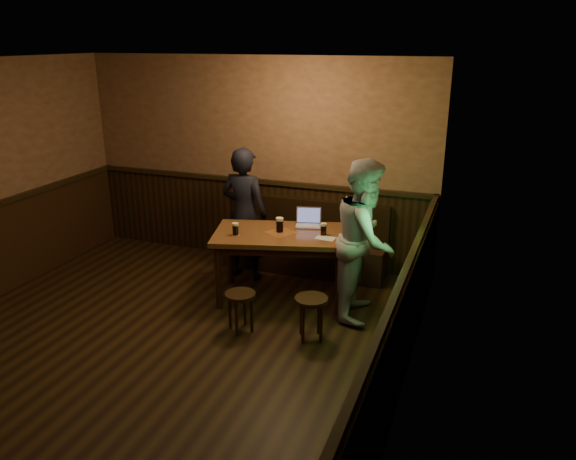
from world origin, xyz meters
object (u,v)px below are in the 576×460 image
(pub_table, at_px, (281,241))
(stool_right, at_px, (311,306))
(stool_left, at_px, (240,301))
(laptop, at_px, (308,221))
(person_suit, at_px, (245,214))
(pint_mid, at_px, (280,225))
(pint_right, at_px, (324,229))
(bench, at_px, (305,248))
(pint_left, at_px, (235,229))
(person_grey, at_px, (366,239))

(pub_table, xyz_separation_m, stool_right, (0.64, -0.82, -0.35))
(pub_table, distance_m, stool_left, 1.00)
(laptop, relative_size, person_suit, 0.21)
(pint_mid, height_order, pint_right, pint_mid)
(pub_table, bearing_deg, pint_mid, 137.11)
(pint_right, bearing_deg, pub_table, -170.26)
(bench, height_order, stool_right, bench)
(bench, xyz_separation_m, stool_right, (0.64, -1.74, 0.06))
(stool_right, relative_size, person_suit, 0.27)
(pint_left, xyz_separation_m, pint_mid, (0.44, 0.28, 0.01))
(stool_right, height_order, person_suit, person_suit)
(pint_right, relative_size, person_suit, 0.08)
(laptop, bearing_deg, person_grey, -42.18)
(person_grey, bearing_deg, stool_left, 123.40)
(pub_table, distance_m, pint_right, 0.54)
(person_grey, bearing_deg, pint_right, 70.68)
(pub_table, bearing_deg, bench, 75.02)
(person_suit, bearing_deg, pub_table, 151.26)
(stool_left, bearing_deg, person_grey, 36.63)
(bench, height_order, person_suit, person_suit)
(person_grey, bearing_deg, pub_table, 83.02)
(pint_right, height_order, person_suit, person_suit)
(stool_left, relative_size, laptop, 1.25)
(bench, relative_size, person_grey, 1.22)
(stool_right, distance_m, pint_mid, 1.19)
(stool_left, height_order, laptop, laptop)
(stool_left, xyz_separation_m, pint_right, (0.62, 1.00, 0.56))
(laptop, bearing_deg, pint_mid, -139.07)
(stool_right, height_order, laptop, laptop)
(pint_mid, xyz_separation_m, person_suit, (-0.65, 0.43, -0.06))
(person_grey, bearing_deg, pint_mid, 82.57)
(stool_left, bearing_deg, person_suit, 111.85)
(bench, relative_size, pint_left, 14.59)
(pint_right, distance_m, laptop, 0.38)
(pub_table, xyz_separation_m, laptop, (0.22, 0.36, 0.17))
(bench, distance_m, stool_left, 1.84)
(stool_left, relative_size, pint_right, 3.05)
(bench, height_order, stool_left, bench)
(person_suit, bearing_deg, pint_mid, 151.11)
(pub_table, xyz_separation_m, pint_right, (0.50, 0.09, 0.18))
(bench, bearing_deg, person_suit, -144.19)
(stool_right, distance_m, laptop, 1.35)
(pint_left, height_order, person_suit, person_suit)
(pint_left, relative_size, pint_right, 1.04)
(pint_mid, relative_size, pint_right, 1.24)
(pint_left, relative_size, laptop, 0.42)
(stool_left, distance_m, pint_mid, 1.09)
(stool_right, height_order, pint_mid, pint_mid)
(bench, relative_size, person_suit, 1.27)
(pint_left, bearing_deg, bench, 68.83)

